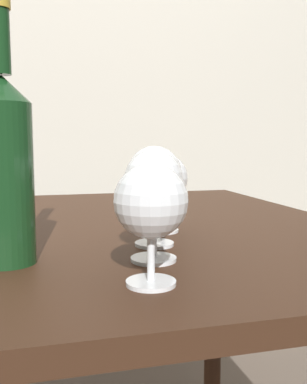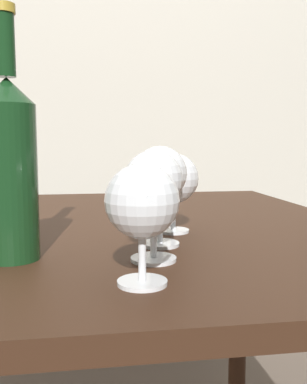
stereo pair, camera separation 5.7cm
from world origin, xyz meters
name	(u,v)px [view 1 (the left image)]	position (x,y,z in m)	size (l,w,h in m)	color
back_wall	(47,33)	(0.00, 0.99, 1.30)	(5.00, 0.08, 2.60)	beige
dining_table	(61,269)	(0.00, 0.00, 0.62)	(1.13, 0.99, 0.70)	#382114
wine_glass_port	(151,204)	(0.09, -0.37, 0.80)	(0.08, 0.08, 0.14)	white
wine_glass_amber	(154,183)	(0.12, -0.28, 0.81)	(0.08, 0.08, 0.15)	white
wine_glass_rose	(154,175)	(0.14, -0.20, 0.82)	(0.08, 0.08, 0.16)	white
wine_glass_empty	(163,180)	(0.18, -0.10, 0.80)	(0.09, 0.09, 0.14)	white
wine_bottle	(5,165)	(-0.07, -0.24, 0.83)	(0.07, 0.07, 0.34)	#143819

